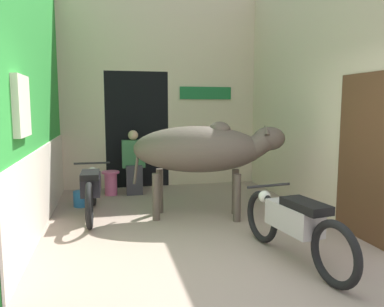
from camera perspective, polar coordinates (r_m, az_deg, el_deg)
ground_plane at (r=3.82m, az=6.20°, el=-19.08°), size 30.00×30.00×0.00m
wall_left_shopfront at (r=5.59m, az=-23.31°, el=9.28°), size 0.25×4.56×4.02m
wall_back_with_doorway at (r=8.12m, az=-6.48°, el=7.00°), size 4.06×0.93×4.02m
wall_right_with_door at (r=6.37m, az=18.12°, el=9.53°), size 0.22×4.56×4.02m
cow at (r=5.61m, az=1.60°, el=0.59°), size 2.33×1.23×1.46m
motorcycle_near at (r=4.26m, az=15.21°, el=-10.19°), size 0.58×1.91×0.76m
motorcycle_far at (r=5.97m, az=-15.11°, el=-5.14°), size 0.58×1.92×0.77m
shopkeeper_seated at (r=7.29m, az=-8.87°, el=-1.10°), size 0.44×0.33×1.23m
plastic_stool at (r=7.31m, az=-12.27°, el=-4.32°), size 0.33×0.33×0.46m
bucket at (r=6.65m, az=-16.53°, el=-6.61°), size 0.26×0.26×0.26m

